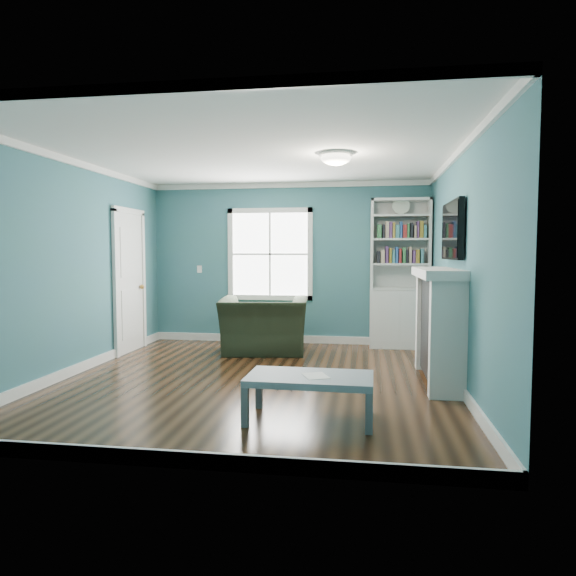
# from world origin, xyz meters

# --- Properties ---
(floor) EXTENTS (5.00, 5.00, 0.00)m
(floor) POSITION_xyz_m (0.00, 0.00, 0.00)
(floor) COLOR black
(floor) RESTS_ON ground
(room_walls) EXTENTS (5.00, 5.00, 5.00)m
(room_walls) POSITION_xyz_m (0.00, 0.00, 1.58)
(room_walls) COLOR #38697D
(room_walls) RESTS_ON ground
(trim) EXTENTS (4.50, 5.00, 2.60)m
(trim) POSITION_xyz_m (0.00, 0.00, 1.24)
(trim) COLOR white
(trim) RESTS_ON ground
(window) EXTENTS (1.40, 0.06, 1.50)m
(window) POSITION_xyz_m (-0.30, 2.49, 1.45)
(window) COLOR white
(window) RESTS_ON room_walls
(bookshelf) EXTENTS (0.90, 0.35, 2.31)m
(bookshelf) POSITION_xyz_m (1.77, 2.30, 0.92)
(bookshelf) COLOR silver
(bookshelf) RESTS_ON ground
(fireplace) EXTENTS (0.44, 1.58, 1.30)m
(fireplace) POSITION_xyz_m (2.08, 0.20, 0.64)
(fireplace) COLOR black
(fireplace) RESTS_ON ground
(tv) EXTENTS (0.06, 1.10, 0.65)m
(tv) POSITION_xyz_m (2.20, 0.20, 1.72)
(tv) COLOR black
(tv) RESTS_ON fireplace
(door) EXTENTS (0.12, 0.98, 2.17)m
(door) POSITION_xyz_m (-2.22, 1.40, 1.07)
(door) COLOR silver
(door) RESTS_ON ground
(ceiling_fixture) EXTENTS (0.38, 0.38, 0.15)m
(ceiling_fixture) POSITION_xyz_m (0.90, 0.10, 2.55)
(ceiling_fixture) COLOR white
(ceiling_fixture) RESTS_ON room_walls
(light_switch) EXTENTS (0.08, 0.01, 0.12)m
(light_switch) POSITION_xyz_m (-1.50, 2.48, 1.20)
(light_switch) COLOR white
(light_switch) RESTS_ON room_walls
(recliner) EXTENTS (1.34, 0.96, 1.09)m
(recliner) POSITION_xyz_m (-0.23, 1.60, 0.54)
(recliner) COLOR black
(recliner) RESTS_ON ground
(coffee_table) EXTENTS (1.11, 0.62, 0.40)m
(coffee_table) POSITION_xyz_m (0.76, -1.34, 0.35)
(coffee_table) COLOR #4C545B
(coffee_table) RESTS_ON ground
(paper_sheet) EXTENTS (0.28, 0.30, 0.00)m
(paper_sheet) POSITION_xyz_m (0.82, -1.36, 0.40)
(paper_sheet) COLOR white
(paper_sheet) RESTS_ON coffee_table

